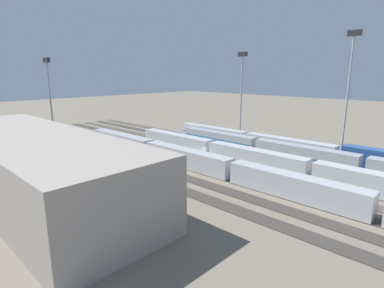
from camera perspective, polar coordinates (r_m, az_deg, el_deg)
ground_plane at (r=72.38m, az=2.08°, el=-2.73°), size 400.00×400.00×0.00m
track_bed_0 at (r=85.82m, az=9.89°, el=-0.37°), size 140.00×2.80×0.12m
track_bed_1 at (r=81.82m, az=7.93°, el=-0.95°), size 140.00×2.80×0.12m
track_bed_2 at (r=77.94m, az=5.76°, el=-1.60°), size 140.00×2.80×0.12m
track_bed_3 at (r=74.19m, az=3.37°, el=-2.30°), size 140.00×2.80×0.12m
track_bed_4 at (r=70.59m, az=0.73°, el=-3.08°), size 140.00×2.80×0.12m
track_bed_5 at (r=67.17m, az=-2.20°, el=-3.92°), size 140.00×2.80×0.12m
track_bed_6 at (r=63.97m, az=-5.43°, el=-4.85°), size 140.00×2.80×0.12m
track_bed_7 at (r=61.00m, az=-9.00°, el=-5.85°), size 140.00×2.80×0.12m
train_on_track_1 at (r=72.41m, az=19.97°, el=-1.87°), size 71.40×3.06×3.80m
train_on_track_0 at (r=80.30m, az=15.99°, el=-0.12°), size 66.40×3.06×4.40m
train_on_track_3 at (r=66.51m, az=11.67°, el=-2.61°), size 71.40×3.00×3.80m
train_on_track_5 at (r=57.77m, az=7.53°, el=-4.83°), size 95.60×3.00×3.80m
light_mast_0 at (r=89.27m, az=9.16°, el=10.70°), size 2.80×0.70×25.29m
light_mast_2 at (r=76.39m, az=27.10°, el=10.41°), size 2.80×0.70×28.45m
light_mast_3 at (r=87.14m, az=-24.89°, el=8.92°), size 2.80×0.70×23.36m
maintenance_shed at (r=55.99m, az=-27.39°, el=-3.47°), size 53.91×16.30×10.26m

